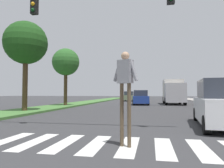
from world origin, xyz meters
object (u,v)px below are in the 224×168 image
(traffic_light_gantry, at_px, (35,21))
(suv_crossing, at_px, (222,104))
(tree_far, at_px, (66,62))
(sedan_midblock, at_px, (140,98))
(truck_box_delivery, at_px, (173,91))
(sedan_distant, at_px, (129,97))
(pedestrian_performer, at_px, (125,83))
(tree_mid, at_px, (26,43))
(sedan_far_horizon, at_px, (133,96))

(traffic_light_gantry, bearing_deg, suv_crossing, 11.24)
(tree_far, xyz_separation_m, suv_crossing, (11.71, -11.16, -3.69))
(sedan_midblock, xyz_separation_m, truck_box_delivery, (4.03, 1.87, 0.83))
(traffic_light_gantry, distance_m, sedan_distant, 29.05)
(sedan_midblock, bearing_deg, truck_box_delivery, 24.83)
(traffic_light_gantry, distance_m, pedestrian_performer, 5.48)
(tree_far, distance_m, suv_crossing, 16.59)
(traffic_light_gantry, distance_m, sedan_midblock, 18.23)
(tree_mid, xyz_separation_m, tree_far, (0.14, 6.92, -0.39))
(tree_mid, xyz_separation_m, truck_box_delivery, (11.70, 13.64, -3.38))
(tree_far, bearing_deg, tree_mid, -91.18)
(suv_crossing, xyz_separation_m, sedan_midblock, (-4.18, 16.01, -0.13))
(pedestrian_performer, bearing_deg, sedan_distant, 95.77)
(sedan_midblock, bearing_deg, tree_far, -147.17)
(sedan_far_horizon, bearing_deg, sedan_midblock, -82.53)
(suv_crossing, xyz_separation_m, sedan_distant, (-6.72, 27.28, -0.14))
(tree_far, height_order, sedan_midblock, tree_far)
(traffic_light_gantry, xyz_separation_m, suv_crossing, (7.65, 1.52, -3.48))
(suv_crossing, bearing_deg, sedan_midblock, 104.64)
(tree_far, bearing_deg, truck_box_delivery, 30.18)
(sedan_midblock, height_order, truck_box_delivery, truck_box_delivery)
(sedan_midblock, xyz_separation_m, sedan_far_horizon, (-2.75, 20.98, 0.01))
(sedan_far_horizon, bearing_deg, traffic_light_gantry, -91.07)
(pedestrian_performer, height_order, truck_box_delivery, truck_box_delivery)
(tree_far, xyz_separation_m, pedestrian_performer, (8.14, -15.08, -2.96))
(sedan_midblock, height_order, sedan_far_horizon, sedan_far_horizon)
(truck_box_delivery, bearing_deg, sedan_far_horizon, 109.54)
(tree_far, relative_size, sedan_far_horizon, 1.46)
(suv_crossing, xyz_separation_m, sedan_far_horizon, (-6.94, 37.00, -0.12))
(sedan_midblock, distance_m, sedan_far_horizon, 21.16)
(sedan_distant, relative_size, sedan_far_horizon, 1.01)
(tree_mid, height_order, traffic_light_gantry, tree_mid)
(tree_far, relative_size, traffic_light_gantry, 0.58)
(pedestrian_performer, relative_size, sedan_far_horizon, 0.61)
(pedestrian_performer, height_order, sedan_midblock, pedestrian_performer)
(tree_far, relative_size, suv_crossing, 1.24)
(tree_mid, height_order, tree_far, tree_mid)
(pedestrian_performer, bearing_deg, tree_mid, 135.44)
(tree_mid, height_order, suv_crossing, tree_mid)
(pedestrian_performer, bearing_deg, sedan_far_horizon, 94.70)
(tree_mid, distance_m, sedan_distant, 23.99)
(tree_far, distance_m, pedestrian_performer, 17.39)
(tree_far, bearing_deg, traffic_light_gantry, -72.27)
(sedan_far_horizon, bearing_deg, suv_crossing, -79.38)
(traffic_light_gantry, bearing_deg, tree_far, 107.73)
(tree_mid, height_order, sedan_midblock, tree_mid)
(pedestrian_performer, relative_size, truck_box_delivery, 0.40)
(sedan_distant, height_order, sedan_far_horizon, sedan_far_horizon)
(suv_crossing, bearing_deg, sedan_distant, 103.84)
(sedan_midblock, bearing_deg, sedan_far_horizon, 97.47)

